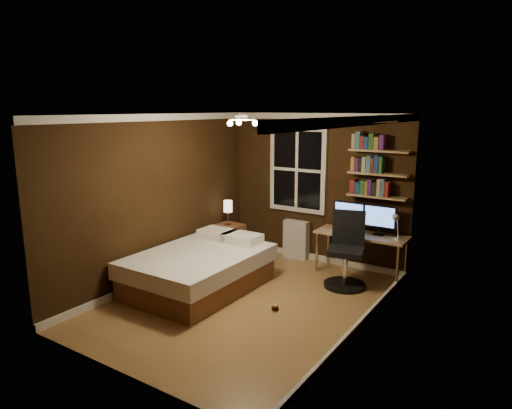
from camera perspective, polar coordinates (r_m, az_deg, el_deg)
The scene contains 24 objects.
floor at distance 6.36m, azimuth -1.17°, elevation -11.97°, with size 4.20×4.20×0.00m, color brown.
wall_back at distance 7.75m, azimuth 7.59°, elevation 1.98°, with size 3.20×0.04×2.50m, color black.
wall_left at distance 6.97m, azimuth -12.13°, elevation 0.70°, with size 0.04×4.20×2.50m, color black.
wall_right at distance 5.25m, azimuth 13.35°, elevation -3.04°, with size 0.04×4.20×2.50m, color black.
ceiling at distance 5.81m, azimuth -1.28°, elevation 11.17°, with size 3.20×4.20×0.02m, color white.
window at distance 7.83m, azimuth 5.23°, elevation 4.36°, with size 1.06×0.06×1.46m, color silver.
door at distance 3.98m, azimuth 5.19°, elevation -11.11°, with size 0.03×0.82×2.05m, color black, non-canonical shape.
door_knob at distance 3.77m, azimuth 2.42°, elevation -12.87°, with size 0.06×0.06×0.06m, color #BD8034.
ceiling_fixture at distance 5.73m, azimuth -1.85°, elevation 10.16°, with size 0.44×0.44×0.18m, color beige, non-canonical shape.
bookshelf_lower at distance 7.25m, azimuth 14.88°, elevation 0.98°, with size 0.92×0.22×0.03m, color #9C794B.
books_row_lower at distance 7.22m, azimuth 14.94°, elevation 2.00°, with size 0.54×0.16×0.23m, color maroon, non-canonical shape.
bookshelf_middle at distance 7.19m, azimuth 15.03°, elevation 3.72°, with size 0.92×0.22×0.03m, color #9C794B.
books_row_middle at distance 7.17m, azimuth 15.09°, elevation 4.75°, with size 0.48×0.16×0.23m, color navy, non-canonical shape.
bookshelf_upper at distance 7.15m, azimuth 15.19°, elevation 6.50°, with size 0.92×0.22×0.03m, color #9C794B.
books_row_upper at distance 7.14m, azimuth 15.24°, elevation 7.54°, with size 0.42×0.16×0.23m, color #224F22, non-canonical shape.
bed at distance 6.73m, azimuth -7.01°, elevation -8.01°, with size 1.46×2.02×0.68m.
nightstand at distance 8.08m, azimuth -3.48°, elevation -4.54°, with size 0.46×0.46×0.57m, color brown.
bedside_lamp at distance 7.95m, azimuth -3.52°, elevation -1.05°, with size 0.15×0.15×0.43m, color #EFE2C9, non-canonical shape.
radiator at distance 7.99m, azimuth 5.04°, elevation -4.39°, with size 0.45×0.16×0.67m, color beige.
desk at distance 7.29m, azimuth 13.03°, elevation -4.05°, with size 1.41×0.53×0.67m.
monitor_left at distance 7.36m, azimuth 11.54°, elevation -1.42°, with size 0.51×0.12×0.47m, color black, non-canonical shape.
monitor_right at distance 7.20m, azimuth 15.18°, elevation -1.90°, with size 0.51×0.12×0.47m, color black, non-canonical shape.
desk_lamp at distance 6.97m, azimuth 17.14°, elevation -2.60°, with size 0.14×0.32×0.44m, color silver, non-canonical shape.
office_chair at distance 6.86m, azimuth 11.20°, elevation -6.49°, with size 0.61×0.61×1.11m.
Camera 1 is at (3.29, -4.79, 2.58)m, focal length 32.00 mm.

